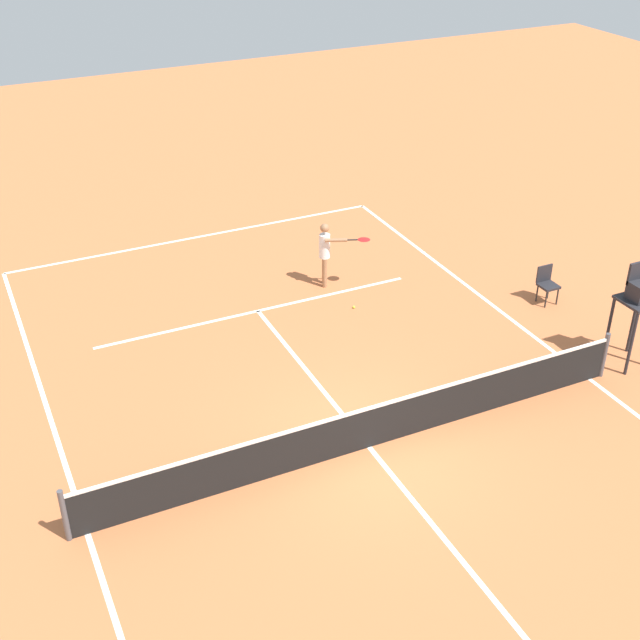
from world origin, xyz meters
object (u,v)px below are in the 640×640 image
tennis_ball (354,307)px  player_serving (327,249)px  courtside_chair_mid (547,283)px  umpire_chair (639,299)px

tennis_ball → player_serving: bearing=-86.4°
player_serving → courtside_chair_mid: size_ratio=1.82×
player_serving → courtside_chair_mid: 5.56m
tennis_ball → umpire_chair: bearing=132.8°
tennis_ball → umpire_chair: 6.64m
umpire_chair → courtside_chair_mid: size_ratio=2.54×
player_serving → courtside_chair_mid: (-4.58, 3.12, -0.50)m
umpire_chair → courtside_chair_mid: 3.19m
umpire_chair → player_serving: bearing=-53.9°
player_serving → umpire_chair: bearing=58.7°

